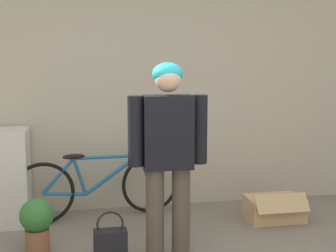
# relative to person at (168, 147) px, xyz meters

# --- Properties ---
(wall_back) EXTENTS (8.00, 0.07, 2.60)m
(wall_back) POSITION_rel_person_xyz_m (-0.07, 1.45, 0.38)
(wall_back) COLOR #B7AD99
(wall_back) RESTS_ON ground_plane
(person) EXTENTS (0.62, 0.24, 1.57)m
(person) POSITION_rel_person_xyz_m (0.00, 0.00, 0.00)
(person) COLOR #4C4238
(person) RESTS_ON ground_plane
(bicycle) EXTENTS (1.70, 0.46, 0.69)m
(bicycle) POSITION_rel_person_xyz_m (-0.50, 1.11, -0.58)
(bicycle) COLOR black
(bicycle) RESTS_ON ground_plane
(handbag) EXTENTS (0.26, 0.13, 0.42)m
(handbag) POSITION_rel_person_xyz_m (-0.45, 0.05, -0.78)
(handbag) COLOR black
(handbag) RESTS_ON ground_plane
(cardboard_box) EXTENTS (0.55, 0.43, 0.31)m
(cardboard_box) POSITION_rel_person_xyz_m (1.22, 0.72, -0.80)
(cardboard_box) COLOR tan
(cardboard_box) RESTS_ON ground_plane
(potted_plant) EXTENTS (0.28, 0.28, 0.46)m
(potted_plant) POSITION_rel_person_xyz_m (-1.04, 0.37, -0.66)
(potted_plant) COLOR brown
(potted_plant) RESTS_ON ground_plane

